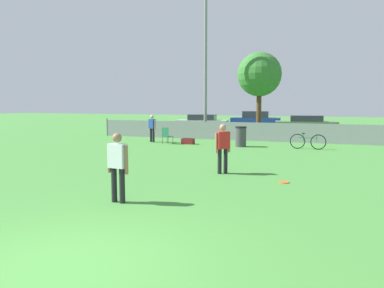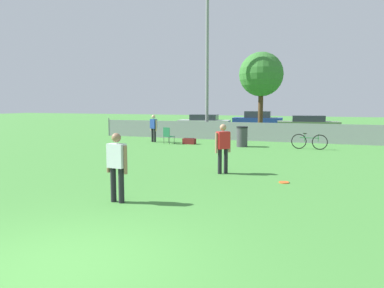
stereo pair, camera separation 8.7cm
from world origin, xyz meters
name	(u,v)px [view 1 (the left image)]	position (x,y,z in m)	size (l,w,h in m)	color
ground_plane	(62,268)	(0.00, 0.00, 0.00)	(120.00, 120.00, 0.00)	#428438
fence_backline	(269,132)	(0.00, 18.00, 0.55)	(22.27, 0.07, 1.21)	gray
light_pole	(206,48)	(-4.22, 18.76, 5.71)	(0.90, 0.36, 9.85)	gray
tree_near_pole	(259,75)	(-1.14, 20.68, 4.08)	(2.88, 2.88, 5.55)	#4C331E
player_defender_red	(223,145)	(0.17, 7.49, 0.92)	(0.44, 0.45, 1.60)	black
player_receiver_white	(118,163)	(-1.09, 3.24, 0.92)	(0.57, 0.26, 1.60)	black
spectator_in_blue	(152,127)	(-6.30, 15.34, 0.90)	(0.52, 0.35, 1.58)	black
frisbee_disc	(284,182)	(2.21, 6.76, 0.01)	(0.30, 0.30, 0.03)	#E5591E
folding_chair_sideline	(167,135)	(-5.14, 14.80, 0.50)	(0.56, 0.56, 0.91)	#333338
bicycle_sideline	(308,141)	(2.34, 15.07, 0.38)	(1.72, 0.44, 0.79)	black
trash_bin	(241,136)	(-0.98, 14.92, 0.53)	(0.59, 0.59, 1.05)	#3F3F44
gear_bag_sideline	(188,141)	(-3.99, 15.10, 0.15)	(0.68, 0.38, 0.33)	maroon
parked_car_silver	(202,122)	(-6.71, 25.39, 0.64)	(4.42, 2.31, 1.30)	black
parked_car_blue	(256,120)	(-2.91, 28.82, 0.73)	(4.44, 2.29, 1.52)	black
parked_car_olive	(306,124)	(1.52, 26.08, 0.65)	(4.80, 2.48, 1.30)	black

